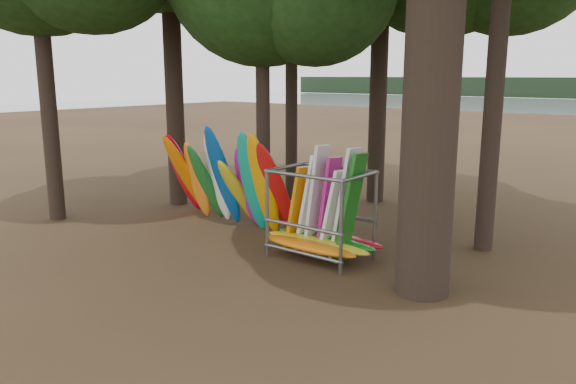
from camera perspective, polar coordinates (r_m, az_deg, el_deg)
The scene contains 3 objects.
ground at distance 14.62m, azimuth -5.78°, elevation -5.99°, with size 120.00×120.00×0.00m, color #47331E.
kayak_row at distance 16.77m, azimuth -6.29°, elevation 1.07°, with size 4.92×2.06×3.19m.
storage_rack at distance 13.80m, azimuth 3.41°, elevation -2.61°, with size 3.02×1.55×2.80m.
Camera 1 is at (9.77, -9.91, 4.45)m, focal length 35.00 mm.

